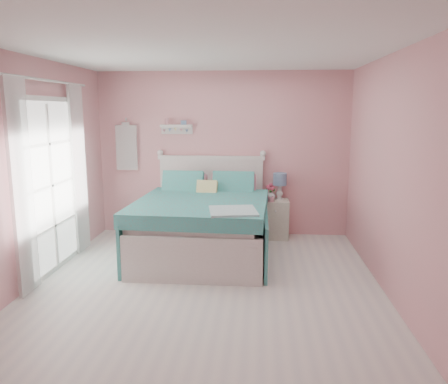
# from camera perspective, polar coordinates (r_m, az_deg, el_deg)

# --- Properties ---
(floor) EXTENTS (4.50, 4.50, 0.00)m
(floor) POSITION_cam_1_polar(r_m,az_deg,el_deg) (5.15, -2.33, -12.17)
(floor) COLOR silver
(floor) RESTS_ON ground
(room_shell) EXTENTS (4.50, 4.50, 4.50)m
(room_shell) POSITION_cam_1_polar(r_m,az_deg,el_deg) (4.76, -2.48, 5.68)
(room_shell) COLOR pink
(room_shell) RESTS_ON floor
(bed) EXTENTS (1.81, 2.24, 1.28)m
(bed) POSITION_cam_1_polar(r_m,az_deg,el_deg) (6.11, -2.73, -4.30)
(bed) COLOR silver
(bed) RESTS_ON floor
(nightstand) EXTENTS (0.42, 0.42, 0.61)m
(nightstand) POSITION_cam_1_polar(r_m,az_deg,el_deg) (6.94, 6.66, -3.51)
(nightstand) COLOR beige
(nightstand) RESTS_ON floor
(table_lamp) EXTENTS (0.21, 0.21, 0.42)m
(table_lamp) POSITION_cam_1_polar(r_m,az_deg,el_deg) (6.88, 7.30, 1.41)
(table_lamp) COLOR white
(table_lamp) RESTS_ON nightstand
(vase) EXTENTS (0.17, 0.17, 0.17)m
(vase) POSITION_cam_1_polar(r_m,az_deg,el_deg) (6.86, 6.08, -0.36)
(vase) COLOR silver
(vase) RESTS_ON nightstand
(teacup) EXTENTS (0.13, 0.13, 0.08)m
(teacup) POSITION_cam_1_polar(r_m,az_deg,el_deg) (6.76, 6.12, -0.91)
(teacup) COLOR pink
(teacup) RESTS_ON nightstand
(roses) EXTENTS (0.14, 0.11, 0.12)m
(roses) POSITION_cam_1_polar(r_m,az_deg,el_deg) (6.83, 6.09, 0.62)
(roses) COLOR #C14261
(roses) RESTS_ON vase
(wall_shelf) EXTENTS (0.50, 0.15, 0.25)m
(wall_shelf) POSITION_cam_1_polar(r_m,az_deg,el_deg) (7.03, -6.25, 8.45)
(wall_shelf) COLOR silver
(wall_shelf) RESTS_ON room_shell
(hanging_dress) EXTENTS (0.34, 0.03, 0.72)m
(hanging_dress) POSITION_cam_1_polar(r_m,az_deg,el_deg) (7.24, -12.61, 5.67)
(hanging_dress) COLOR white
(hanging_dress) RESTS_ON room_shell
(french_door) EXTENTS (0.04, 1.32, 2.16)m
(french_door) POSITION_cam_1_polar(r_m,az_deg,el_deg) (5.79, -21.66, 0.73)
(french_door) COLOR silver
(french_door) RESTS_ON floor
(curtain_near) EXTENTS (0.04, 0.40, 2.32)m
(curtain_near) POSITION_cam_1_polar(r_m,az_deg,el_deg) (5.10, -24.89, 0.45)
(curtain_near) COLOR white
(curtain_near) RESTS_ON floor
(curtain_far) EXTENTS (0.04, 0.40, 2.32)m
(curtain_far) POSITION_cam_1_polar(r_m,az_deg,el_deg) (6.42, -18.42, 2.80)
(curtain_far) COLOR white
(curtain_far) RESTS_ON floor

